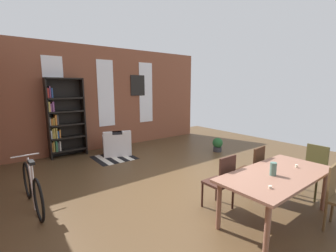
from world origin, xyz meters
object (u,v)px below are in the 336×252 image
object	(u,v)px
vase_on_table	(273,169)
dining_chair_far_left	(221,181)
dining_chair_far_right	(253,169)
potted_plant_by_shelf	(218,144)
bookshelf_tall	(63,119)
bicycle_second	(32,188)
armchair_white	(117,145)
dining_chair_head_right	(313,169)
dining_table	(277,178)

from	to	relation	value
vase_on_table	dining_chair_far_left	distance (m)	0.83
dining_chair_far_right	potted_plant_by_shelf	size ratio (longest dim) A/B	2.15
dining_chair_far_left	bookshelf_tall	xyz separation A→B (m)	(-1.28, 4.77, 0.62)
dining_chair_far_left	potted_plant_by_shelf	bearing A→B (deg)	41.22
bookshelf_tall	dining_chair_far_right	bearing A→B (deg)	-65.51
dining_chair_far_left	bookshelf_tall	size ratio (longest dim) A/B	0.41
vase_on_table	bicycle_second	distance (m)	3.91
armchair_white	dining_chair_head_right	bearing A→B (deg)	-69.61
bookshelf_tall	bicycle_second	size ratio (longest dim) A/B	1.37
vase_on_table	dining_chair_far_left	world-z (taller)	dining_chair_far_left
bicycle_second	dining_chair_far_left	bearing A→B (deg)	-39.05
dining_table	bookshelf_tall	bearing A→B (deg)	107.49
dining_chair_far_left	armchair_white	xyz separation A→B (m)	(0.04, 4.08, -0.23)
vase_on_table	dining_chair_far_right	xyz separation A→B (m)	(0.59, 0.69, -0.33)
bookshelf_tall	potted_plant_by_shelf	xyz separation A→B (m)	(3.98, -2.40, -0.90)
dining_chair_far_right	dining_chair_head_right	bearing A→B (deg)	-37.23
vase_on_table	armchair_white	size ratio (longest dim) A/B	0.19
dining_chair_head_right	armchair_white	distance (m)	5.10
dining_chair_head_right	vase_on_table	bearing A→B (deg)	179.87
dining_table	dining_chair_far_right	bearing A→B (deg)	56.80
dining_chair_far_left	armchair_white	distance (m)	4.09
dining_chair_far_right	bicycle_second	world-z (taller)	dining_chair_far_right
dining_chair_far_left	potted_plant_by_shelf	xyz separation A→B (m)	(2.70, 2.37, -0.28)
dining_table	bookshelf_tall	xyz separation A→B (m)	(-1.72, 5.46, 0.46)
dining_chair_far_left	potted_plant_by_shelf	distance (m)	3.61
vase_on_table	armchair_white	xyz separation A→B (m)	(-0.27, 4.77, -0.57)
dining_table	armchair_white	world-z (taller)	same
vase_on_table	dining_chair_head_right	world-z (taller)	dining_chair_head_right
bookshelf_tall	dining_chair_head_right	bearing A→B (deg)	-60.54
dining_chair_head_right	bicycle_second	distance (m)	5.07
vase_on_table	bicycle_second	size ratio (longest dim) A/B	0.12
dining_chair_far_right	dining_chair_far_left	bearing A→B (deg)	-179.99
dining_chair_head_right	dining_table	bearing A→B (deg)	179.85
armchair_white	bookshelf_tall	bearing A→B (deg)	152.18
potted_plant_by_shelf	dining_chair_far_right	bearing A→B (deg)	-127.30
armchair_white	potted_plant_by_shelf	distance (m)	3.17
dining_chair_far_right	dining_chair_head_right	xyz separation A→B (m)	(0.91, -0.69, 0.00)
dining_chair_head_right	potted_plant_by_shelf	world-z (taller)	dining_chair_head_right
dining_table	bookshelf_tall	size ratio (longest dim) A/B	0.87
dining_chair_far_left	bookshelf_tall	distance (m)	4.98
dining_chair_far_left	dining_table	bearing A→B (deg)	-57.08
bookshelf_tall	dining_chair_far_left	bearing A→B (deg)	-75.05
bookshelf_tall	bicycle_second	bearing A→B (deg)	-113.50
dining_table	vase_on_table	size ratio (longest dim) A/B	10.17
dining_table	dining_chair_far_right	distance (m)	0.84
vase_on_table	armchair_white	bearing A→B (deg)	93.22
dining_chair_head_right	bicycle_second	xyz separation A→B (m)	(-4.29, 2.70, -0.17)
dining_table	potted_plant_by_shelf	distance (m)	3.83
dining_chair_far_left	dining_chair_far_right	world-z (taller)	same
dining_chair_far_right	armchair_white	xyz separation A→B (m)	(-0.86, 4.08, -0.23)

